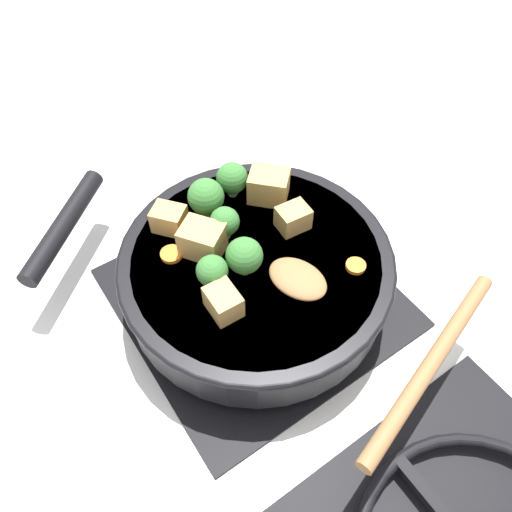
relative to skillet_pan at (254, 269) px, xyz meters
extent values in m
plane|color=silver|center=(0.00, 0.00, -0.06)|extent=(2.40, 2.40, 0.00)
cube|color=black|center=(0.00, 0.00, -0.06)|extent=(0.31, 0.31, 0.01)
torus|color=black|center=(0.00, 0.00, -0.04)|extent=(0.24, 0.24, 0.01)
cube|color=black|center=(0.00, 0.00, -0.04)|extent=(0.01, 0.23, 0.01)
cube|color=black|center=(0.00, 0.00, -0.04)|extent=(0.23, 0.01, 0.01)
cylinder|color=black|center=(0.00, 0.00, 0.00)|extent=(0.31, 0.31, 0.06)
cylinder|color=brown|center=(0.00, 0.00, 0.00)|extent=(0.28, 0.28, 0.05)
torus|color=black|center=(0.00, 0.00, 0.02)|extent=(0.32, 0.32, 0.01)
cylinder|color=black|center=(0.16, -0.18, 0.01)|extent=(0.15, 0.13, 0.02)
ellipsoid|color=olive|center=(-0.02, 0.06, 0.03)|extent=(0.07, 0.08, 0.01)
cylinder|color=olive|center=(-0.06, 0.21, 0.03)|extent=(0.24, 0.08, 0.02)
cube|color=tan|center=(0.06, -0.09, 0.04)|extent=(0.05, 0.05, 0.03)
cube|color=tan|center=(0.04, -0.04, 0.04)|extent=(0.06, 0.06, 0.04)
cube|color=tan|center=(-0.06, -0.01, 0.04)|extent=(0.04, 0.03, 0.03)
cube|color=tan|center=(-0.07, -0.07, 0.04)|extent=(0.06, 0.06, 0.04)
cube|color=tan|center=(0.07, 0.04, 0.04)|extent=(0.03, 0.04, 0.03)
cylinder|color=#709956|center=(0.01, -0.09, 0.03)|extent=(0.01, 0.01, 0.01)
sphere|color=#387533|center=(0.01, -0.09, 0.05)|extent=(0.04, 0.04, 0.04)
cylinder|color=#709956|center=(0.01, -0.04, 0.03)|extent=(0.01, 0.01, 0.01)
sphere|color=#387533|center=(0.01, -0.04, 0.05)|extent=(0.03, 0.03, 0.03)
cylinder|color=#709956|center=(0.02, 0.01, 0.03)|extent=(0.01, 0.01, 0.01)
sphere|color=#387533|center=(0.02, 0.01, 0.05)|extent=(0.04, 0.04, 0.04)
cylinder|color=#709956|center=(-0.03, -0.10, 0.03)|extent=(0.01, 0.01, 0.01)
sphere|color=#387533|center=(-0.03, -0.10, 0.05)|extent=(0.04, 0.04, 0.04)
cylinder|color=#709956|center=(0.06, 0.01, 0.03)|extent=(0.01, 0.01, 0.01)
sphere|color=#387533|center=(0.06, 0.01, 0.05)|extent=(0.03, 0.03, 0.03)
cylinder|color=orange|center=(0.08, -0.05, 0.03)|extent=(0.03, 0.03, 0.01)
cylinder|color=orange|center=(-0.08, 0.08, 0.03)|extent=(0.02, 0.02, 0.01)
camera|label=1|loc=(0.19, 0.29, 0.47)|focal=35.00mm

